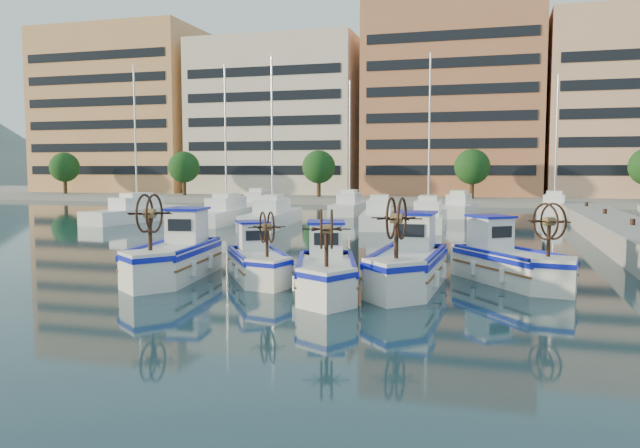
{
  "coord_description": "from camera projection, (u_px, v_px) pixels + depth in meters",
  "views": [
    {
      "loc": [
        6.53,
        -19.05,
        3.88
      ],
      "look_at": [
        -0.82,
        7.13,
        1.5
      ],
      "focal_mm": 35.0,
      "sensor_mm": 36.0,
      "label": 1
    }
  ],
  "objects": [
    {
      "name": "ground",
      "position": [
        285.0,
        289.0,
        20.37
      ],
      "size": [
        300.0,
        300.0,
        0.0
      ],
      "primitive_type": "plane",
      "color": "#193843",
      "rests_on": "ground"
    },
    {
      "name": "fishing_boat_a",
      "position": [
        176.0,
        254.0,
        22.38
      ],
      "size": [
        2.59,
        5.09,
        3.11
      ],
      "rotation": [
        0.0,
        0.0,
        0.12
      ],
      "color": "white",
      "rests_on": "ground"
    },
    {
      "name": "fishing_boat_e",
      "position": [
        508.0,
        260.0,
        21.39
      ],
      "size": [
        4.07,
        4.62,
        2.85
      ],
      "rotation": [
        0.0,
        0.0,
        0.63
      ],
      "color": "white",
      "rests_on": "ground"
    },
    {
      "name": "fishing_boat_c",
      "position": [
        326.0,
        269.0,
        19.64
      ],
      "size": [
        2.87,
        4.57,
        2.77
      ],
      "rotation": [
        0.0,
        0.0,
        0.27
      ],
      "color": "white",
      "rests_on": "ground"
    },
    {
      "name": "fishing_boat_b",
      "position": [
        258.0,
        260.0,
        22.1
      ],
      "size": [
        3.43,
        4.15,
        2.53
      ],
      "rotation": [
        0.0,
        0.0,
        0.55
      ],
      "color": "white",
      "rests_on": "ground"
    },
    {
      "name": "yacht_marina",
      "position": [
        358.0,
        213.0,
        47.82
      ],
      "size": [
        40.93,
        23.23,
        11.5
      ],
      "color": "white",
      "rests_on": "ground"
    },
    {
      "name": "waterfront",
      "position": [
        519.0,
        113.0,
        79.3
      ],
      "size": [
        180.0,
        40.0,
        25.6
      ],
      "color": "gray",
      "rests_on": "ground"
    },
    {
      "name": "fishing_boat_d",
      "position": [
        409.0,
        262.0,
        20.53
      ],
      "size": [
        2.23,
        4.99,
        3.08
      ],
      "rotation": [
        0.0,
        0.0,
        -0.05
      ],
      "color": "white",
      "rests_on": "ground"
    }
  ]
}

